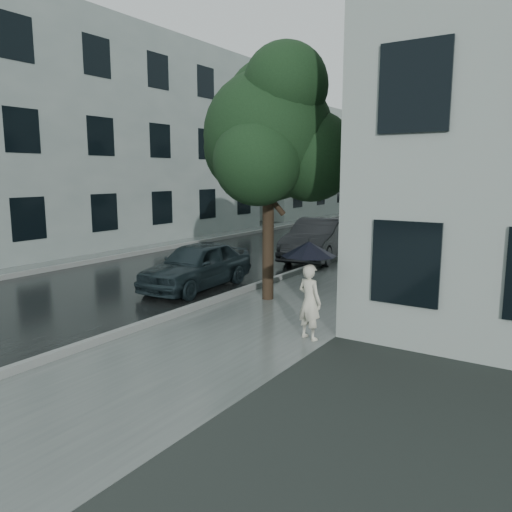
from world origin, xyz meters
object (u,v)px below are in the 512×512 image
Objects in this scene: lamp_post at (355,183)px; car_near at (197,265)px; pedestrian at (310,302)px; car_far at (318,239)px; street_tree at (271,134)px.

lamp_post is 1.27× the size of car_near.
lamp_post is (-3.22, 10.15, 2.03)m from pedestrian.
lamp_post is 1.05× the size of car_far.
pedestrian is 0.39× the size of car_near.
car_far is (0.77, 6.08, 0.11)m from car_near.
street_tree is 1.61× the size of car_near.
pedestrian is 10.84m from lamp_post.
car_near is at bearing -105.88° from car_far.
pedestrian is 0.32× the size of car_far.
car_far is (-0.60, -1.90, -2.01)m from lamp_post.
car_far is at bearing -48.23° from pedestrian.
lamp_post is (-0.92, 7.81, -1.34)m from street_tree.
pedestrian is 0.30× the size of lamp_post.
street_tree is 1.27× the size of lamp_post.
lamp_post is 2.83m from car_far.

